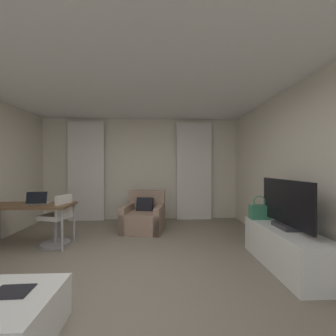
% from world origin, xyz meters
% --- Properties ---
extents(ground_plane, '(12.00, 12.00, 0.00)m').
position_xyz_m(ground_plane, '(0.00, 0.00, 0.00)').
color(ground_plane, gray).
extents(wall_window, '(5.12, 0.06, 2.60)m').
position_xyz_m(wall_window, '(0.00, 3.03, 1.30)').
color(wall_window, beige).
rests_on(wall_window, ground).
extents(wall_right, '(0.06, 6.12, 2.60)m').
position_xyz_m(wall_right, '(2.53, 0.00, 1.30)').
color(wall_right, beige).
rests_on(wall_right, ground).
extents(ceiling, '(5.12, 6.12, 0.06)m').
position_xyz_m(ceiling, '(0.00, 0.00, 2.63)').
color(ceiling, white).
rests_on(ceiling, wall_left).
extents(curtain_left_panel, '(0.90, 0.06, 2.50)m').
position_xyz_m(curtain_left_panel, '(-1.38, 2.90, 1.25)').
color(curtain_left_panel, silver).
rests_on(curtain_left_panel, ground).
extents(curtain_right_panel, '(0.90, 0.06, 2.50)m').
position_xyz_m(curtain_right_panel, '(1.38, 2.90, 1.25)').
color(curtain_right_panel, silver).
rests_on(curtain_right_panel, ground).
extents(armchair, '(0.95, 0.96, 0.82)m').
position_xyz_m(armchair, '(0.14, 2.04, 0.27)').
color(armchair, '#997A66').
rests_on(armchair, ground).
extents(desk, '(1.43, 0.57, 0.72)m').
position_xyz_m(desk, '(-1.76, 1.18, 0.66)').
color(desk, brown).
rests_on(desk, ground).
extents(desk_chair, '(0.49, 0.49, 0.88)m').
position_xyz_m(desk_chair, '(-1.30, 1.22, 0.39)').
color(desk_chair, gray).
rests_on(desk_chair, ground).
extents(laptop, '(0.35, 0.29, 0.22)m').
position_xyz_m(laptop, '(-1.62, 1.21, 0.77)').
color(laptop, '#ADADB2').
rests_on(laptop, desk).
extents(coffee_table, '(0.65, 0.72, 0.37)m').
position_xyz_m(coffee_table, '(-0.68, -0.87, 0.19)').
color(coffee_table, white).
rests_on(coffee_table, ground).
extents(magazine_open, '(0.29, 0.21, 0.01)m').
position_xyz_m(magazine_open, '(-0.70, -0.80, 0.38)').
color(magazine_open, black).
rests_on(magazine_open, coffee_table).
extents(tv_console, '(0.51, 1.39, 0.54)m').
position_xyz_m(tv_console, '(2.17, 0.25, 0.27)').
color(tv_console, white).
rests_on(tv_console, ground).
extents(tv_flatscreen, '(0.20, 1.09, 0.66)m').
position_xyz_m(tv_flatscreen, '(2.17, 0.24, 0.85)').
color(tv_flatscreen, '#333338').
rests_on(tv_flatscreen, tv_console).
extents(handbag_primary, '(0.30, 0.14, 0.37)m').
position_xyz_m(handbag_primary, '(2.06, 0.75, 0.66)').
color(handbag_primary, '#387F5B').
rests_on(handbag_primary, tv_console).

